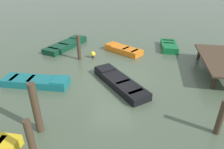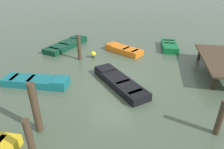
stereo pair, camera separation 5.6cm
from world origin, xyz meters
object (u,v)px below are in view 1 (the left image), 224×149
Objects in this scene: rowboat_black at (119,82)px; mooring_piling_far_right at (32,143)px; rowboat_orange at (123,50)px; rowboat_teal at (36,82)px; mooring_piling_mid_left at (36,109)px; marker_buoy at (93,54)px; dock_segment at (219,60)px; mooring_piling_near_right at (79,48)px; rowboat_green at (169,46)px; mooring_piling_mid_right at (221,118)px; rowboat_dark_green at (66,45)px.

rowboat_black is 2.23× the size of mooring_piling_far_right.
rowboat_orange and rowboat_teal have the same top height.
mooring_piling_mid_left reaches higher than mooring_piling_far_right.
rowboat_black is 4.27m from marker_buoy.
mooring_piling_near_right reaches higher than dock_segment.
rowboat_green is (-1.14, 3.61, 0.00)m from rowboat_orange.
mooring_piling_mid_right is 9.21m from marker_buoy.
mooring_piling_mid_right is at bearing -165.94° from rowboat_black.
marker_buoy reaches higher than rowboat_orange.
marker_buoy is (-7.46, 0.79, -0.77)m from mooring_piling_mid_left.
dock_segment is 11.09m from rowboat_dark_green.
mooring_piling_mid_left reaches higher than rowboat_black.
rowboat_black is 8.09× the size of marker_buoy.
rowboat_teal is 1.28× the size of rowboat_green.
mooring_piling_near_right is (-8.52, -0.56, -0.01)m from mooring_piling_far_right.
mooring_piling_far_right is at bearing -2.10° from marker_buoy.
mooring_piling_far_right is at bearing 119.28° from rowboat_black.
mooring_piling_mid_left reaches higher than dock_segment.
dock_segment is 1.45× the size of rowboat_teal.
rowboat_orange is 6.25× the size of marker_buoy.
mooring_piling_far_right reaches higher than mooring_piling_near_right.
mooring_piling_mid_left is (-1.44, -0.46, 0.18)m from mooring_piling_far_right.
rowboat_black and rowboat_dark_green have the same top height.
mooring_piling_mid_right is at bearing 45.90° from mooring_piling_near_right.
marker_buoy is (-1.72, -7.87, -0.56)m from dock_segment.
dock_segment is at bearing 131.18° from mooring_piling_far_right.
rowboat_teal is at bearing -156.39° from rowboat_dark_green.
mooring_piling_mid_left is (0.45, -6.75, 0.31)m from mooring_piling_mid_right.
rowboat_black is at bearing -64.98° from dock_segment.
marker_buoy is (2.03, 2.54, 0.07)m from rowboat_dark_green.
rowboat_orange is 1.72× the size of mooring_piling_far_right.
mooring_piling_mid_right is at bearing 93.78° from mooring_piling_mid_left.
rowboat_dark_green is 1.55× the size of rowboat_green.
mooring_piling_far_right is at bearing -73.29° from mooring_piling_mid_right.
rowboat_dark_green is at bearing -128.66° from marker_buoy.
mooring_piling_mid_left is (3.37, 1.60, 0.84)m from rowboat_teal.
mooring_piling_mid_right is (6.64, 6.85, -0.12)m from mooring_piling_near_right.
rowboat_teal is at bearing -156.79° from mooring_piling_far_right.
rowboat_black is 7.39m from rowboat_dark_green.
rowboat_black is at bearing 155.03° from mooring_piling_far_right.
mooring_piling_near_right is at bearing -134.10° from mooring_piling_mid_right.
rowboat_dark_green is 2.91× the size of mooring_piling_mid_right.
rowboat_orange is 2.46m from marker_buoy.
rowboat_teal is 2.07× the size of mooring_piling_near_right.
mooring_piling_mid_right reaches higher than rowboat_orange.
marker_buoy is (-4.08, 2.39, 0.07)m from rowboat_teal.
rowboat_orange and rowboat_green have the same top height.
rowboat_teal is at bearing -22.10° from mooring_piling_near_right.
dock_segment is 10.39m from mooring_piling_mid_left.
rowboat_dark_green is 1.44× the size of rowboat_orange.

